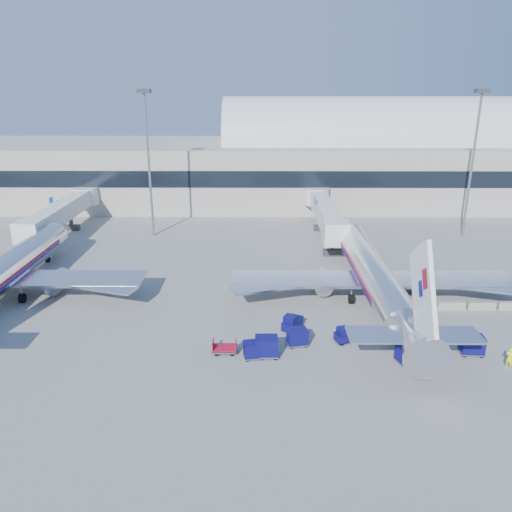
{
  "coord_description": "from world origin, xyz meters",
  "views": [
    {
      "loc": [
        -2.88,
        -47.55,
        23.16
      ],
      "look_at": [
        -3.23,
        6.0,
        4.73
      ],
      "focal_mm": 35.0,
      "sensor_mm": 36.0,
      "label": 1
    }
  ],
  "objects_px": {
    "airliner_main": "(374,276)",
    "ramp_worker": "(510,358)",
    "mast_west": "(147,143)",
    "tug_left": "(292,322)",
    "jetbridge_near": "(324,211)",
    "cart_train_a": "(297,337)",
    "jetbridge_mid": "(64,210)",
    "barrier_far": "(512,306)",
    "barrier_near": "(451,306)",
    "cart_open_red": "(225,349)",
    "barrier_mid": "(481,306)",
    "mast_east": "(475,143)",
    "cart_solo_far": "(472,345)",
    "tug_right": "(429,332)",
    "cart_train_c": "(254,349)",
    "cart_solo_near": "(406,354)",
    "tug_lead": "(347,335)",
    "airliner_mid": "(0,275)",
    "cart_train_b": "(267,346)"
  },
  "relations": [
    {
      "from": "mast_west",
      "to": "airliner_main",
      "type": "bearing_deg",
      "value": -40.36
    },
    {
      "from": "jetbridge_mid",
      "to": "barrier_mid",
      "type": "xyz_separation_m",
      "value": [
        55.7,
        -28.81,
        -3.48
      ]
    },
    {
      "from": "jetbridge_mid",
      "to": "barrier_far",
      "type": "xyz_separation_m",
      "value": [
        59.0,
        -28.81,
        -3.48
      ]
    },
    {
      "from": "mast_west",
      "to": "barrier_far",
      "type": "bearing_deg",
      "value": -32.12
    },
    {
      "from": "airliner_mid",
      "to": "airliner_main",
      "type": "bearing_deg",
      "value": 0.0
    },
    {
      "from": "mast_west",
      "to": "airliner_mid",
      "type": "bearing_deg",
      "value": -115.21
    },
    {
      "from": "airliner_main",
      "to": "barrier_mid",
      "type": "height_order",
      "value": "airliner_main"
    },
    {
      "from": "barrier_near",
      "to": "cart_open_red",
      "type": "relative_size",
      "value": 1.37
    },
    {
      "from": "jetbridge_near",
      "to": "barrier_far",
      "type": "height_order",
      "value": "jetbridge_near"
    },
    {
      "from": "mast_east",
      "to": "tug_right",
      "type": "xyz_separation_m",
      "value": [
        -16.55,
        -34.59,
        -14.1
      ]
    },
    {
      "from": "tug_left",
      "to": "cart_train_c",
      "type": "xyz_separation_m",
      "value": [
        -3.75,
        -5.52,
        0.06
      ]
    },
    {
      "from": "cart_train_c",
      "to": "cart_open_red",
      "type": "distance_m",
      "value": 2.81
    },
    {
      "from": "mast_west",
      "to": "cart_train_c",
      "type": "bearing_deg",
      "value": -66.49
    },
    {
      "from": "tug_right",
      "to": "ramp_worker",
      "type": "height_order",
      "value": "ramp_worker"
    },
    {
      "from": "jetbridge_near",
      "to": "barrier_mid",
      "type": "xyz_separation_m",
      "value": [
        13.7,
        -28.81,
        -3.48
      ]
    },
    {
      "from": "airliner_main",
      "to": "cart_train_a",
      "type": "bearing_deg",
      "value": -131.52
    },
    {
      "from": "tug_left",
      "to": "tug_lead",
      "type": "bearing_deg",
      "value": -88.53
    },
    {
      "from": "airliner_main",
      "to": "tug_right",
      "type": "height_order",
      "value": "airliner_main"
    },
    {
      "from": "jetbridge_mid",
      "to": "airliner_main",
      "type": "bearing_deg",
      "value": -30.64
    },
    {
      "from": "barrier_near",
      "to": "tug_right",
      "type": "bearing_deg",
      "value": -124.64
    },
    {
      "from": "barrier_far",
      "to": "cart_solo_near",
      "type": "bearing_deg",
      "value": -142.99
    },
    {
      "from": "tug_left",
      "to": "cart_train_a",
      "type": "bearing_deg",
      "value": -146.29
    },
    {
      "from": "barrier_near",
      "to": "tug_lead",
      "type": "relative_size",
      "value": 1.14
    },
    {
      "from": "ramp_worker",
      "to": "cart_solo_far",
      "type": "bearing_deg",
      "value": -4.9
    },
    {
      "from": "cart_train_a",
      "to": "cart_solo_near",
      "type": "relative_size",
      "value": 1.02
    },
    {
      "from": "cart_train_a",
      "to": "cart_solo_near",
      "type": "bearing_deg",
      "value": -29.64
    },
    {
      "from": "cart_train_c",
      "to": "mast_east",
      "type": "bearing_deg",
      "value": 38.08
    },
    {
      "from": "jetbridge_near",
      "to": "cart_train_a",
      "type": "bearing_deg",
      "value": -100.6
    },
    {
      "from": "airliner_main",
      "to": "barrier_far",
      "type": "xyz_separation_m",
      "value": [
        14.6,
        -2.51,
        -2.48
      ]
    },
    {
      "from": "cart_train_c",
      "to": "tug_right",
      "type": "bearing_deg",
      "value": 1.58
    },
    {
      "from": "mast_east",
      "to": "barrier_near",
      "type": "height_order",
      "value": "mast_east"
    },
    {
      "from": "barrier_mid",
      "to": "cart_solo_far",
      "type": "relative_size",
      "value": 1.39
    },
    {
      "from": "airliner_main",
      "to": "jetbridge_near",
      "type": "bearing_deg",
      "value": 95.22
    },
    {
      "from": "cart_train_c",
      "to": "cart_solo_far",
      "type": "relative_size",
      "value": 0.93
    },
    {
      "from": "barrier_near",
      "to": "cart_train_b",
      "type": "relative_size",
      "value": 1.38
    },
    {
      "from": "cart_train_c",
      "to": "barrier_mid",
      "type": "bearing_deg",
      "value": 11.8
    },
    {
      "from": "cart_solo_near",
      "to": "cart_open_red",
      "type": "height_order",
      "value": "cart_solo_near"
    },
    {
      "from": "cart_open_red",
      "to": "barrier_far",
      "type": "bearing_deg",
      "value": 16.42
    },
    {
      "from": "barrier_far",
      "to": "cart_train_c",
      "type": "xyz_separation_m",
      "value": [
        -27.94,
        -10.3,
        0.39
      ]
    },
    {
      "from": "cart_train_b",
      "to": "cart_solo_near",
      "type": "bearing_deg",
      "value": -5.58
    },
    {
      "from": "airliner_mid",
      "to": "cart_solo_far",
      "type": "bearing_deg",
      "value": -13.95
    },
    {
      "from": "jetbridge_mid",
      "to": "barrier_mid",
      "type": "distance_m",
      "value": 62.81
    },
    {
      "from": "airliner_main",
      "to": "barrier_far",
      "type": "relative_size",
      "value": 12.42
    },
    {
      "from": "airliner_main",
      "to": "ramp_worker",
      "type": "bearing_deg",
      "value": -58.76
    },
    {
      "from": "mast_west",
      "to": "cart_train_c",
      "type": "xyz_separation_m",
      "value": [
        16.66,
        -38.3,
        -13.96
      ]
    },
    {
      "from": "mast_east",
      "to": "cart_solo_near",
      "type": "distance_m",
      "value": 45.92
    },
    {
      "from": "tug_right",
      "to": "barrier_far",
      "type": "bearing_deg",
      "value": 68.14
    },
    {
      "from": "mast_west",
      "to": "tug_left",
      "type": "height_order",
      "value": "mast_west"
    },
    {
      "from": "cart_open_red",
      "to": "mast_west",
      "type": "bearing_deg",
      "value": 109.82
    },
    {
      "from": "mast_east",
      "to": "cart_solo_far",
      "type": "relative_size",
      "value": 10.48
    }
  ]
}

